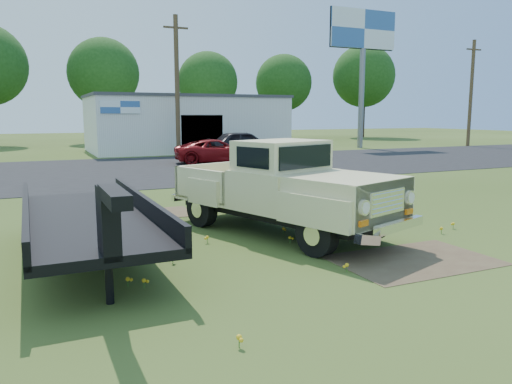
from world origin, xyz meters
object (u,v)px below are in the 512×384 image
billboard (363,41)px  vintage_pickup_truck (282,187)px  flatbed_trailer (88,212)px  dark_sedan (244,144)px  red_pickup (217,152)px

billboard → vintage_pickup_truck: 31.98m
flatbed_trailer → dark_sedan: (12.09, 20.77, -0.08)m
billboard → dark_sedan: 14.71m
vintage_pickup_truck → dark_sedan: (7.78, 20.41, -0.26)m
flatbed_trailer → billboard: bearing=45.2°
red_pickup → flatbed_trailer: bearing=159.7°
billboard → vintage_pickup_truck: (-19.77, -24.01, -7.45)m
dark_sedan → flatbed_trailer: bearing=151.0°
billboard → dark_sedan: size_ratio=2.28×
flatbed_trailer → dark_sedan: bearing=59.7°
vintage_pickup_truck → dark_sedan: bearing=50.0°
billboard → vintage_pickup_truck: bearing=-129.5°
billboard → vintage_pickup_truck: size_ratio=1.85×
billboard → dark_sedan: (-11.99, -3.60, -7.71)m
dark_sedan → vintage_pickup_truck: bearing=160.3°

